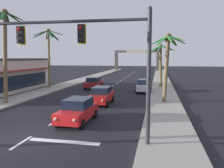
# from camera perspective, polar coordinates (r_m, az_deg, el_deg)

# --- Properties ---
(ground_plane) EXTENTS (220.00, 220.00, 0.00)m
(ground_plane) POSITION_cam_1_polar(r_m,az_deg,el_deg) (14.67, -18.85, -11.88)
(ground_plane) COLOR black
(sidewalk_right) EXTENTS (3.20, 110.00, 0.14)m
(sidewalk_right) POSITION_cam_1_polar(r_m,az_deg,el_deg) (32.30, 12.41, -1.53)
(sidewalk_right) COLOR #9E998E
(sidewalk_right) RESTS_ON ground
(sidewalk_left) EXTENTS (3.20, 110.00, 0.14)m
(sidewalk_left) POSITION_cam_1_polar(r_m,az_deg,el_deg) (35.57, -13.58, -0.82)
(sidewalk_left) COLOR #9E998E
(sidewalk_left) RESTS_ON ground
(lane_markings) EXTENTS (4.28, 85.92, 0.01)m
(lane_markings) POSITION_cam_1_polar(r_m,az_deg,el_deg) (31.88, -0.87, -1.61)
(lane_markings) COLOR silver
(lane_markings) RESTS_ON ground
(traffic_signal_mast) EXTENTS (10.61, 0.41, 7.01)m
(traffic_signal_mast) POSITION_cam_1_polar(r_m,az_deg,el_deg) (12.18, -6.74, 8.98)
(traffic_signal_mast) COLOR #2D2D33
(traffic_signal_mast) RESTS_ON ground
(sedan_lead_at_stop_bar) EXTENTS (2.02, 4.48, 1.68)m
(sedan_lead_at_stop_bar) POSITION_cam_1_polar(r_m,az_deg,el_deg) (16.56, -8.46, -6.41)
(sedan_lead_at_stop_bar) COLOR red
(sedan_lead_at_stop_bar) RESTS_ON ground
(sedan_third_in_queue) EXTENTS (1.98, 4.46, 1.68)m
(sedan_third_in_queue) POSITION_cam_1_polar(r_m,az_deg,el_deg) (22.70, -2.63, -2.80)
(sedan_third_in_queue) COLOR red
(sedan_third_in_queue) RESTS_ON ground
(sedan_oncoming_far) EXTENTS (1.97, 4.46, 1.68)m
(sedan_oncoming_far) POSITION_cam_1_polar(r_m,az_deg,el_deg) (33.90, -4.53, 0.32)
(sedan_oncoming_far) COLOR maroon
(sedan_oncoming_far) RESTS_ON ground
(sedan_parked_nearest_kerb) EXTENTS (2.00, 4.47, 1.68)m
(sedan_parked_nearest_kerb) POSITION_cam_1_polar(r_m,az_deg,el_deg) (30.70, 7.91, -0.38)
(sedan_parked_nearest_kerb) COLOR silver
(sedan_parked_nearest_kerb) RESTS_ON ground
(palm_left_second) EXTENTS (3.61, 3.21, 9.04)m
(palm_left_second) POSITION_cam_1_polar(r_m,az_deg,el_deg) (24.40, -24.91, 9.78)
(palm_left_second) COLOR brown
(palm_left_second) RESTS_ON ground
(palm_left_third) EXTENTS (4.86, 4.38, 8.66)m
(palm_left_third) POSITION_cam_1_polar(r_m,az_deg,el_deg) (35.16, -15.37, 9.27)
(palm_left_third) COLOR brown
(palm_left_third) RESTS_ON ground
(palm_right_second) EXTENTS (3.41, 3.58, 6.88)m
(palm_right_second) POSITION_cam_1_polar(r_m,az_deg,el_deg) (23.40, 13.51, 7.32)
(palm_right_second) COLOR brown
(palm_right_second) RESTS_ON ground
(palm_right_third) EXTENTS (4.31, 4.45, 6.55)m
(palm_right_third) POSITION_cam_1_polar(r_m,az_deg,el_deg) (35.37, 11.89, 6.53)
(palm_right_third) COLOR brown
(palm_right_third) RESTS_ON ground
(town_gateway_arch) EXTENTS (14.74, 0.90, 6.84)m
(town_gateway_arch) POSITION_cam_1_polar(r_m,az_deg,el_deg) (77.84, 6.12, 6.48)
(town_gateway_arch) COLOR #423D38
(town_gateway_arch) RESTS_ON ground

